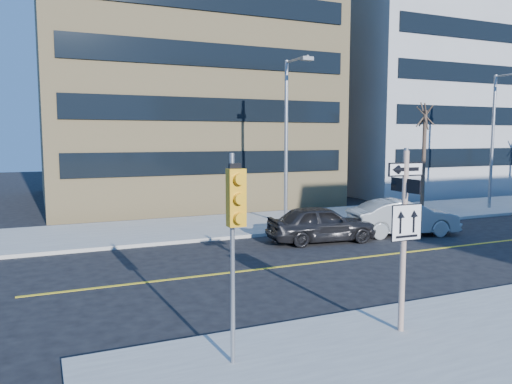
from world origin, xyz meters
name	(u,v)px	position (x,y,z in m)	size (l,w,h in m)	color
ground	(339,303)	(0.00, 0.00, 0.00)	(120.00, 120.00, 0.00)	black
far_sidewalk	(476,207)	(18.00, 12.00, 0.07)	(66.00, 6.00, 0.15)	gray
sign_pole	(404,230)	(0.00, -2.51, 2.44)	(0.92, 0.92, 4.06)	silver
traffic_signal	(235,215)	(-4.00, -2.66, 3.03)	(0.32, 0.45, 4.00)	gray
parked_car_a	(321,224)	(3.67, 7.02, 0.79)	(4.62, 1.86, 1.57)	black
parked_car_b	(403,217)	(7.86, 6.82, 0.81)	(4.93, 1.72, 1.62)	#909699
streetlight_a	(288,131)	(4.00, 10.76, 4.76)	(0.55, 2.25, 8.00)	gray
streetlight_b	(496,132)	(18.00, 10.76, 4.76)	(0.55, 2.25, 8.00)	gray
street_tree_west	(425,118)	(13.00, 11.30, 5.52)	(1.80, 1.80, 6.35)	#3A2D22
building_brick	(174,74)	(2.00, 25.00, 9.00)	(18.00, 18.00, 18.00)	tan
building_grey_mid	(421,103)	(24.00, 24.00, 7.50)	(20.00, 16.00, 15.00)	#96989B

